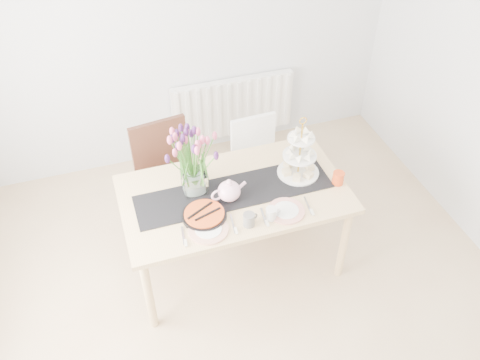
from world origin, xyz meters
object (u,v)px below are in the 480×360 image
object	(u,v)px
tulip_vase	(192,154)
mug_white	(271,214)
teapot	(229,191)
chair_brown	(166,169)
plate_left	(208,229)
chair_white	(257,156)
tart_tin	(204,215)
plate_right	(286,211)
dining_table	(234,200)
cream_jug	(291,157)
mug_grey	(249,220)
radiator	(233,107)
cake_stand	(299,160)
mug_orange	(338,178)

from	to	relation	value
tulip_vase	mug_white	xyz separation A→B (m)	(0.42, -0.43, -0.29)
mug_white	teapot	bearing A→B (deg)	124.52
chair_brown	plate_left	size ratio (longest dim) A/B	3.49
chair_white	plate_left	size ratio (longest dim) A/B	3.00
tart_tin	plate_right	bearing A→B (deg)	-13.12
dining_table	mug_white	xyz separation A→B (m)	(0.16, -0.32, 0.12)
chair_brown	cream_jug	world-z (taller)	chair_brown
tart_tin	plate_left	distance (m)	0.13
dining_table	chair_white	distance (m)	0.81
dining_table	plate_right	size ratio (longest dim) A/B	6.26
mug_grey	mug_white	xyz separation A→B (m)	(0.16, 0.01, -0.00)
chair_brown	plate_right	xyz separation A→B (m)	(0.65, -0.94, 0.21)
radiator	chair_white	bearing A→B (deg)	-92.55
chair_brown	cake_stand	xyz separation A→B (m)	(0.88, -0.60, 0.33)
cream_jug	mug_orange	distance (m)	0.40
dining_table	tart_tin	distance (m)	0.33
cake_stand	mug_grey	size ratio (longest dim) A/B	4.82
radiator	tulip_vase	xyz separation A→B (m)	(-0.71, -1.36, 0.63)
chair_brown	plate_right	world-z (taller)	chair_brown
radiator	plate_right	size ratio (longest dim) A/B	4.70
dining_table	chair_brown	bearing A→B (deg)	120.14
tart_tin	plate_left	size ratio (longest dim) A/B	1.14
tulip_vase	tart_tin	size ratio (longest dim) A/B	1.99
tulip_vase	plate_right	distance (m)	0.74
mug_orange	cream_jug	bearing A→B (deg)	102.36
chair_white	tart_tin	world-z (taller)	chair_white
chair_brown	plate_left	world-z (taller)	chair_brown
cream_jug	plate_right	xyz separation A→B (m)	(-0.23, -0.48, -0.04)
dining_table	chair_white	world-z (taller)	chair_white
radiator	mug_orange	size ratio (longest dim) A/B	12.27
plate_right	tart_tin	bearing A→B (deg)	166.88
radiator	plate_left	xyz separation A→B (m)	(-0.73, -1.76, 0.31)
tulip_vase	mug_grey	bearing A→B (deg)	-59.48
mug_grey	plate_right	size ratio (longest dim) A/B	0.37
chair_white	cake_stand	size ratio (longest dim) A/B	1.78
tart_tin	cream_jug	bearing A→B (deg)	24.83
radiator	dining_table	world-z (taller)	same
mug_white	chair_brown	bearing A→B (deg)	114.26
dining_table	mug_grey	bearing A→B (deg)	-90.57
dining_table	cream_jug	world-z (taller)	cream_jug
plate_right	chair_white	bearing A→B (deg)	81.61
teapot	plate_right	xyz separation A→B (m)	(0.33, -0.23, -0.07)
radiator	dining_table	bearing A→B (deg)	-107.21
chair_brown	tulip_vase	xyz separation A→B (m)	(0.11, -0.54, 0.53)
dining_table	mug_grey	xyz separation A→B (m)	(-0.00, -0.33, 0.12)
tart_tin	mug_grey	world-z (taller)	mug_grey
dining_table	chair_white	size ratio (longest dim) A/B	2.00
cake_stand	tart_tin	world-z (taller)	cake_stand
cream_jug	teapot	bearing A→B (deg)	-174.13
tart_tin	mug_orange	xyz separation A→B (m)	(1.00, 0.03, 0.03)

